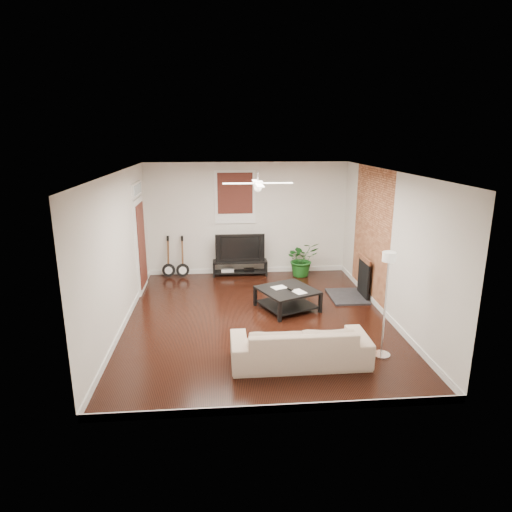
% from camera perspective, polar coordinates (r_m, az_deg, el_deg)
% --- Properties ---
extents(room, '(5.01, 6.01, 2.81)m').
position_cam_1_polar(room, '(8.14, 0.24, 0.95)').
color(room, black).
rests_on(room, ground).
extents(brick_accent, '(0.02, 2.20, 2.80)m').
position_cam_1_polar(brick_accent, '(9.62, 14.64, 2.71)').
color(brick_accent, brown).
rests_on(brick_accent, floor).
extents(fireplace, '(0.80, 1.10, 0.92)m').
position_cam_1_polar(fireplace, '(9.77, 12.67, -2.68)').
color(fireplace, black).
rests_on(fireplace, floor).
extents(window_back, '(1.00, 0.06, 1.30)m').
position_cam_1_polar(window_back, '(10.93, -2.72, 7.60)').
color(window_back, '#36120E').
rests_on(window_back, wall_back).
extents(door_left, '(0.08, 1.00, 2.50)m').
position_cam_1_polar(door_left, '(10.14, -14.73, 2.48)').
color(door_left, white).
rests_on(door_left, wall_left).
extents(tv_stand, '(1.36, 0.36, 0.38)m').
position_cam_1_polar(tv_stand, '(11.12, -2.08, -1.55)').
color(tv_stand, black).
rests_on(tv_stand, floor).
extents(tv, '(1.22, 0.16, 0.70)m').
position_cam_1_polar(tv, '(11.00, -2.11, 1.19)').
color(tv, black).
rests_on(tv, tv_stand).
extents(coffee_table, '(1.35, 1.35, 0.43)m').
position_cam_1_polar(coffee_table, '(9.01, 4.05, -5.56)').
color(coffee_table, black).
rests_on(coffee_table, floor).
extents(sofa, '(2.13, 0.83, 0.62)m').
position_cam_1_polar(sofa, '(6.97, 5.69, -11.27)').
color(sofa, tan).
rests_on(sofa, floor).
extents(floor_lamp, '(0.29, 0.29, 1.74)m').
position_cam_1_polar(floor_lamp, '(7.19, 16.36, -6.14)').
color(floor_lamp, silver).
rests_on(floor_lamp, floor).
extents(potted_plant, '(0.92, 0.84, 0.88)m').
position_cam_1_polar(potted_plant, '(11.06, 5.97, -0.36)').
color(potted_plant, '#19581A').
rests_on(potted_plant, floor).
extents(guitar_left, '(0.34, 0.25, 1.04)m').
position_cam_1_polar(guitar_left, '(11.07, -11.32, -0.16)').
color(guitar_left, black).
rests_on(guitar_left, floor).
extents(guitar_right, '(0.33, 0.24, 1.04)m').
position_cam_1_polar(guitar_right, '(11.00, -9.52, -0.16)').
color(guitar_right, black).
rests_on(guitar_right, floor).
extents(ceiling_fan, '(1.24, 1.24, 0.32)m').
position_cam_1_polar(ceiling_fan, '(7.92, 0.25, 9.39)').
color(ceiling_fan, white).
rests_on(ceiling_fan, ceiling).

